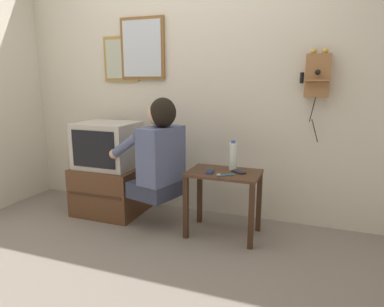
% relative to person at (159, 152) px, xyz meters
% --- Properties ---
extents(ground_plane, '(14.00, 14.00, 0.00)m').
position_rel_person_xyz_m(ground_plane, '(0.13, -0.43, -0.70)').
color(ground_plane, slate).
extents(wall_back, '(6.80, 0.05, 2.55)m').
position_rel_person_xyz_m(wall_back, '(0.13, 0.56, 0.57)').
color(wall_back, beige).
rests_on(wall_back, ground_plane).
extents(side_table, '(0.60, 0.40, 0.56)m').
position_rel_person_xyz_m(side_table, '(0.56, 0.08, -0.27)').
color(side_table, '#422819').
rests_on(side_table, ground_plane).
extents(person, '(0.63, 0.53, 0.87)m').
position_rel_person_xyz_m(person, '(0.00, 0.00, 0.00)').
color(person, '#2D3347').
rests_on(person, ground_plane).
extents(tv_stand, '(0.64, 0.56, 0.47)m').
position_rel_person_xyz_m(tv_stand, '(-0.63, 0.19, -0.47)').
color(tv_stand, '#51331E').
rests_on(tv_stand, ground_plane).
extents(television, '(0.55, 0.46, 0.44)m').
position_rel_person_xyz_m(television, '(-0.64, 0.18, -0.02)').
color(television, '#ADA89E').
rests_on(television, tv_stand).
extents(wall_phone_antique, '(0.24, 0.19, 0.77)m').
position_rel_person_xyz_m(wall_phone_antique, '(1.23, 0.48, 0.64)').
color(wall_phone_antique, olive).
extents(framed_picture, '(0.39, 0.03, 0.44)m').
position_rel_person_xyz_m(framed_picture, '(-0.66, 0.52, 0.81)').
color(framed_picture, olive).
extents(wall_mirror, '(0.47, 0.04, 0.59)m').
position_rel_person_xyz_m(wall_mirror, '(-0.41, 0.52, 0.90)').
color(wall_mirror, brown).
extents(cell_phone_held, '(0.08, 0.13, 0.01)m').
position_rel_person_xyz_m(cell_phone_held, '(0.45, 0.03, -0.14)').
color(cell_phone_held, navy).
rests_on(cell_phone_held, side_table).
extents(cell_phone_spare, '(0.14, 0.12, 0.01)m').
position_rel_person_xyz_m(cell_phone_spare, '(0.68, 0.10, -0.14)').
color(cell_phone_spare, black).
rests_on(cell_phone_spare, side_table).
extents(water_bottle, '(0.07, 0.07, 0.25)m').
position_rel_person_xyz_m(water_bottle, '(0.61, 0.17, -0.03)').
color(water_bottle, silver).
rests_on(water_bottle, side_table).
extents(toothbrush, '(0.12, 0.11, 0.02)m').
position_rel_person_xyz_m(toothbrush, '(0.59, -0.03, -0.14)').
color(toothbrush, '#338CD8').
rests_on(toothbrush, side_table).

